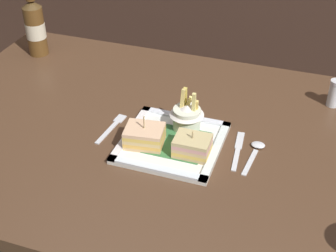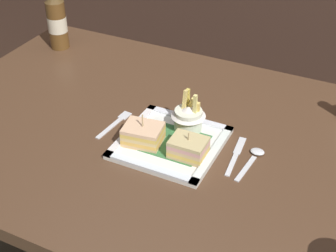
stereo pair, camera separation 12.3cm
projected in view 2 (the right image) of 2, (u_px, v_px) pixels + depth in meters
dining_table at (166, 166)px, 1.35m from camera, size 1.37×0.91×0.75m
square_plate at (171, 143)px, 1.23m from camera, size 0.25×0.25×0.02m
sandwich_half_left at (143, 134)px, 1.22m from camera, size 0.10×0.09×0.08m
sandwich_half_right at (188, 148)px, 1.17m from camera, size 0.09×0.07×0.07m
fries_cup at (188, 116)px, 1.25m from camera, size 0.09×0.09×0.11m
beer_bottle at (57, 20)px, 1.64m from camera, size 0.07×0.07×0.25m
fork at (116, 123)px, 1.31m from camera, size 0.03×0.14×0.00m
knife at (236, 154)px, 1.20m from camera, size 0.03×0.16×0.00m
spoon at (254, 156)px, 1.19m from camera, size 0.04×0.14×0.01m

